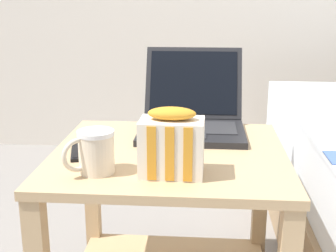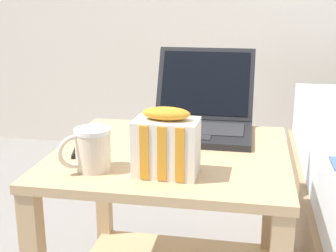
{
  "view_description": "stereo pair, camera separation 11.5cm",
  "coord_description": "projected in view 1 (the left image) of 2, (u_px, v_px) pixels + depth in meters",
  "views": [
    {
      "loc": [
        0.09,
        -1.14,
        0.93
      ],
      "look_at": [
        0.0,
        -0.04,
        0.61
      ],
      "focal_mm": 50.0,
      "sensor_mm": 36.0,
      "label": 1
    },
    {
      "loc": [
        0.2,
        -1.13,
        0.93
      ],
      "look_at": [
        0.0,
        -0.04,
        0.61
      ],
      "focal_mm": 50.0,
      "sensor_mm": 36.0,
      "label": 2
    }
  ],
  "objects": [
    {
      "name": "cell_phone",
      "position": [
        86.0,
        151.0,
        1.2
      ],
      "size": [
        0.1,
        0.15,
        0.01
      ],
      "color": "black",
      "rests_on": "bedside_table"
    },
    {
      "name": "snack_bag",
      "position": [
        172.0,
        144.0,
        1.04
      ],
      "size": [
        0.14,
        0.1,
        0.16
      ],
      "color": "silver",
      "rests_on": "bedside_table"
    },
    {
      "name": "laptop",
      "position": [
        192.0,
        115.0,
        1.38
      ],
      "size": [
        0.3,
        0.34,
        0.23
      ],
      "color": "black",
      "rests_on": "bedside_table"
    },
    {
      "name": "bedside_table",
      "position": [
        169.0,
        218.0,
        1.26
      ],
      "size": [
        0.6,
        0.56,
        0.53
      ],
      "color": "tan",
      "rests_on": "ground_plane"
    },
    {
      "name": "mug_front_left",
      "position": [
        95.0,
        150.0,
        1.05
      ],
      "size": [
        0.11,
        0.1,
        0.1
      ],
      "color": "beige",
      "rests_on": "bedside_table"
    }
  ]
}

